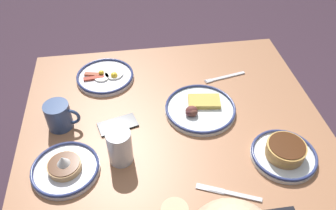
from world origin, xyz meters
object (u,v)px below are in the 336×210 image
Objects in this scene: coffee_mug at (59,116)px; butter_knife at (229,193)px; plate_far_side at (284,153)px; cell_phone at (118,125)px; plate_center_pancakes at (65,168)px; fork_near at (225,77)px; drinking_glass at (120,148)px; plate_near_main at (105,76)px; plate_far_companion at (200,108)px.

coffee_mug is 0.65× the size of butter_knife.
cell_phone is at bearing -22.79° from plate_far_side.
plate_far_side is at bearing 176.19° from plate_center_pancakes.
fork_near is 0.58m from butter_knife.
drinking_glass is 0.67× the size of fork_near.
plate_near_main is 0.79m from plate_far_side.
plate_near_main is 0.89× the size of plate_far_companion.
plate_near_main is at bearing -83.83° from drinking_glass.
plate_far_companion is 0.32m from cell_phone.
drinking_glass is (-0.21, 0.19, 0.00)m from coffee_mug.
plate_center_pancakes is 0.53m from butter_knife.
plate_far_side reaches higher than plate_far_companion.
drinking_glass is (0.55, -0.07, 0.03)m from plate_far_side.
coffee_mug is 0.29m from drinking_glass.
plate_far_side is (-0.60, 0.52, 0.01)m from plate_near_main.
fork_near is at bearing 172.43° from plate_near_main.
cell_phone is 0.75× the size of fork_near.
plate_near_main is at bearing -59.48° from butter_knife.
butter_knife is at bearing 26.47° from plate_far_side.
coffee_mug reaches higher than plate_center_pancakes.
coffee_mug is 0.67× the size of fork_near.
plate_center_pancakes is (0.14, 0.48, 0.00)m from plate_near_main.
fork_near is (-0.15, -0.19, -0.01)m from plate_far_companion.
plate_center_pancakes reaches higher than cell_phone.
cell_phone is at bearing 25.11° from fork_near.
plate_far_companion reaches higher than butter_knife.
cell_phone is (0.32, 0.03, -0.01)m from plate_far_companion.
plate_far_companion is 1.92× the size of cell_phone.
drinking_glass is (0.32, 0.19, 0.04)m from plate_far_companion.
butter_knife is (-0.33, 0.34, -0.00)m from cell_phone.
plate_far_side is 1.18× the size of fork_near.
plate_far_side is at bearing 161.01° from coffee_mug.
plate_far_side is (-0.73, 0.05, 0.01)m from plate_center_pancakes.
plate_center_pancakes is 1.14× the size of butter_knife.
plate_far_companion is 2.16× the size of drinking_glass.
plate_center_pancakes reaches higher than butter_knife.
fork_near is (-0.68, -0.19, -0.05)m from coffee_mug.
plate_near_main is at bearing -35.30° from plate_far_companion.
cell_phone is (-0.18, -0.18, -0.01)m from plate_center_pancakes.
plate_near_main is 0.52m from fork_near.
butter_knife is (-0.51, 0.16, -0.01)m from plate_center_pancakes.
plate_far_companion is 1.45× the size of fork_near.
cell_phone is at bearing -133.85° from plate_center_pancakes.
plate_far_side is 1.75× the size of drinking_glass.
butter_knife is at bearing 150.44° from drinking_glass.
cell_phone is (0.01, -0.16, -0.05)m from drinking_glass.
butter_knife is (0.14, 0.57, -0.00)m from fork_near.
butter_knife is at bearing 76.02° from fork_near.
cell_phone is at bearing 98.26° from plate_near_main.
cell_phone is (-0.21, 0.03, -0.05)m from coffee_mug.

